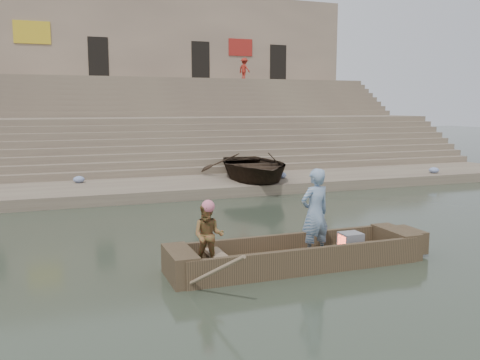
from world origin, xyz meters
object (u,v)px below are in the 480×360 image
television (350,242)px  rowing_man (208,236)px  pedestrian (244,69)px  standing_man (315,213)px  main_rowboat (296,261)px  beached_rowboat (253,166)px

television → rowing_man: bearing=-178.0°
pedestrian → television: bearing=142.8°
standing_man → main_rowboat: bearing=-38.6°
television → pedestrian: (6.83, 24.73, 5.54)m
television → pedestrian: size_ratio=0.30×
standing_man → beached_rowboat: standing_man is taller
rowing_man → television: bearing=26.3°
rowing_man → television: 3.36m
main_rowboat → television: 1.36m
beached_rowboat → television: bearing=-92.5°
rowing_man → main_rowboat: bearing=27.6°
main_rowboat → standing_man: standing_man is taller
television → pedestrian: bearing=74.6°
main_rowboat → standing_man: size_ratio=2.62×
beached_rowboat → pedestrian: bearing=77.6°
television → beached_rowboat: (1.68, 10.05, 0.53)m
standing_man → rowing_man: (-2.33, 0.07, -0.30)m
standing_man → beached_rowboat: bearing=-114.4°
standing_man → rowing_man: bearing=-11.4°
standing_man → television: size_ratio=4.14×
television → beached_rowboat: size_ratio=0.09×
rowing_man → pedestrian: pedestrian is taller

